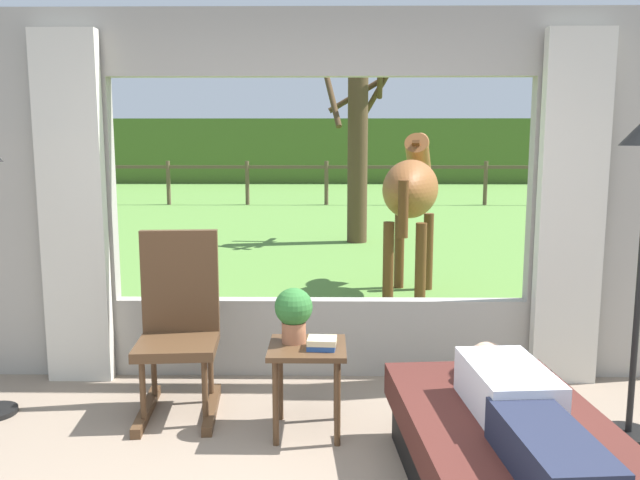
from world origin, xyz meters
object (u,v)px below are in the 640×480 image
Objects in this scene: recliner_sofa at (513,467)px; reclining_person at (519,407)px; side_table at (307,361)px; potted_plant at (294,311)px; book_stack at (322,343)px; horse at (412,190)px; rocking_chair at (179,324)px; pasture_tree at (358,150)px.

reclining_person is (-0.00, -0.05, 0.30)m from recliner_sofa.
potted_plant reaches higher than side_table.
potted_plant is 1.87× the size of book_stack.
horse is (0.03, 4.10, 0.94)m from recliner_sofa.
rocking_chair reaches higher than book_stack.
potted_plant is 0.18× the size of horse.
recliner_sofa is 0.97× the size of horse.
horse is (0.91, 3.35, 0.60)m from book_stack.
side_table is at bearing -93.25° from horse.
pasture_tree reaches higher than reclining_person.
side_table is (-0.96, 0.81, 0.21)m from recliner_sofa.
reclining_person is at bearing -42.10° from side_table.
horse is at bearing 71.65° from potted_plant.
horse is (1.80, 2.95, 0.61)m from rocking_chair.
book_stack is at bearing 134.74° from recliner_sofa.
reclining_person is 2.76× the size of side_table.
reclining_person reaches higher than recliner_sofa.
potted_plant is at bearing -94.83° from horse.
side_table is 7.05m from pasture_tree.
horse reaches higher than side_table.
book_stack is (-0.87, 0.75, 0.33)m from recliner_sofa.
rocking_chair is 0.62× the size of horse.
recliner_sofa is 0.59× the size of pasture_tree.
horse is at bearing -83.74° from pasture_tree.
book_stack is 7.09m from pasture_tree.
pasture_tree is (-0.37, 7.81, 0.98)m from reclining_person.
rocking_chair is 0.98m from book_stack.
recliner_sofa is 1.23× the size of reclining_person.
rocking_chair is 3.50× the size of potted_plant.
reclining_person is 1.19m from book_stack.
potted_plant reaches higher than recliner_sofa.
side_table is 0.29× the size of horse.
pasture_tree is (0.51, 7.01, 0.94)m from book_stack.
side_table is 3.04× the size of book_stack.
recliner_sofa is at bearing -40.15° from potted_plant.
rocking_chair reaches higher than recliner_sofa.
potted_plant is (-1.04, 0.87, 0.48)m from recliner_sofa.
recliner_sofa is 5.52× the size of potted_plant.
rocking_chair is at bearing 157.47° from side_table.
side_table is (-0.96, 0.86, -0.10)m from reclining_person.
rocking_chair is 2.15× the size of side_table.
side_table is 0.17× the size of pasture_tree.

